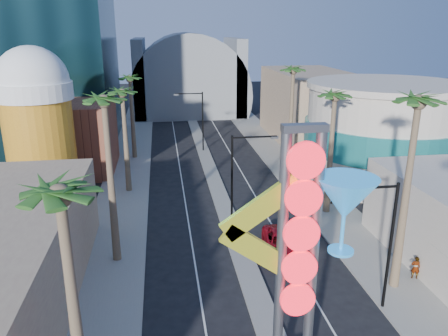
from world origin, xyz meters
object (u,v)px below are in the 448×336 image
pedestrian_a (416,268)px  pedestrian_b (333,195)px  red_pickup (282,244)px  neon_sign (317,246)px

pedestrian_a → pedestrian_b: size_ratio=0.98×
pedestrian_b → pedestrian_a: bearing=112.1°
red_pickup → pedestrian_b: size_ratio=3.49×
pedestrian_b → red_pickup: bearing=69.0°
red_pickup → pedestrian_b: pedestrian_b is taller
pedestrian_b → neon_sign: bearing=85.4°
neon_sign → pedestrian_a: size_ratio=7.89×
pedestrian_a → pedestrian_b: pedestrian_b is taller
red_pickup → pedestrian_a: size_ratio=3.55×
pedestrian_a → pedestrian_b: (-0.52, 13.15, 0.01)m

